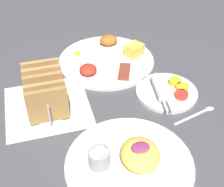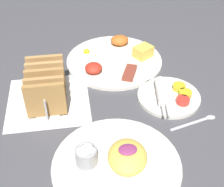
{
  "view_description": "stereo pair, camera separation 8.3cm",
  "coord_description": "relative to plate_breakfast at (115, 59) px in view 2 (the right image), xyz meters",
  "views": [
    {
      "loc": [
        -0.18,
        -0.61,
        0.56
      ],
      "look_at": [
        -0.0,
        0.01,
        0.03
      ],
      "focal_mm": 50.0,
      "sensor_mm": 36.0,
      "label": 1
    },
    {
      "loc": [
        -0.1,
        -0.63,
        0.56
      ],
      "look_at": [
        -0.0,
        0.01,
        0.03
      ],
      "focal_mm": 50.0,
      "sensor_mm": 36.0,
      "label": 2
    }
  ],
  "objects": [
    {
      "name": "napkin_flat",
      "position": [
        -0.21,
        -0.17,
        -0.01
      ],
      "size": [
        0.22,
        0.22,
        0.0
      ],
      "color": "white",
      "rests_on": "ground_plane"
    },
    {
      "name": "teaspoon",
      "position": [
        0.17,
        -0.3,
        -0.01
      ],
      "size": [
        0.13,
        0.04,
        0.01
      ],
      "color": "silver",
      "rests_on": "ground_plane"
    },
    {
      "name": "plate_foreground",
      "position": [
        -0.06,
        -0.41,
        0.0
      ],
      "size": [
        0.28,
        0.28,
        0.06
      ],
      "color": "silver",
      "rests_on": "ground_plane"
    },
    {
      "name": "ground_plane",
      "position": [
        -0.04,
        -0.2,
        -0.01
      ],
      "size": [
        3.0,
        3.0,
        0.0
      ],
      "primitive_type": "plane",
      "color": "#47474C"
    },
    {
      "name": "toast_rack",
      "position": [
        -0.21,
        -0.17,
        0.04
      ],
      "size": [
        0.1,
        0.18,
        0.1
      ],
      "color": "#B7B7BC",
      "rests_on": "ground_plane"
    },
    {
      "name": "plate_condiments",
      "position": [
        0.12,
        -0.21,
        0.0
      ],
      "size": [
        0.17,
        0.18,
        0.04
      ],
      "color": "silver",
      "rests_on": "ground_plane"
    },
    {
      "name": "plate_breakfast",
      "position": [
        0.0,
        0.0,
        0.0
      ],
      "size": [
        0.3,
        0.3,
        0.05
      ],
      "color": "silver",
      "rests_on": "ground_plane"
    }
  ]
}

